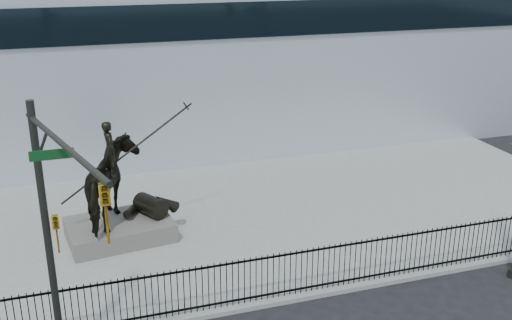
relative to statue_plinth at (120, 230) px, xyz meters
name	(u,v)px	position (x,y,z in m)	size (l,w,h in m)	color
ground	(318,320)	(4.88, -6.67, -0.49)	(120.00, 120.00, 0.00)	black
plaza	(246,218)	(4.88, 0.33, -0.41)	(30.00, 12.00, 0.15)	gray
building	(178,52)	(4.88, 13.33, 4.01)	(44.00, 14.00, 9.00)	silver
picket_fence	(302,271)	(4.88, -5.42, 0.41)	(22.10, 0.10, 1.50)	black
statue_plinth	(120,230)	(0.00, 0.00, 0.00)	(3.62, 2.49, 0.68)	#615F59
equestrian_statue	(118,184)	(0.07, 0.01, 1.76)	(4.61, 3.15, 3.93)	black
traffic_signal_left	(57,237)	(-1.87, -7.29, 3.54)	(1.52, 4.84, 7.00)	black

